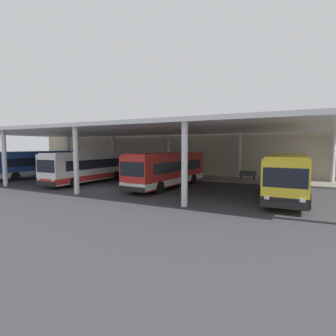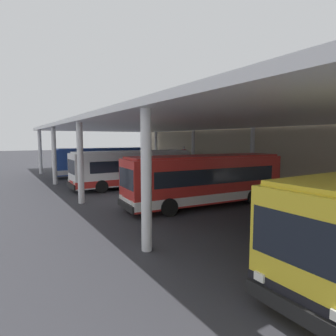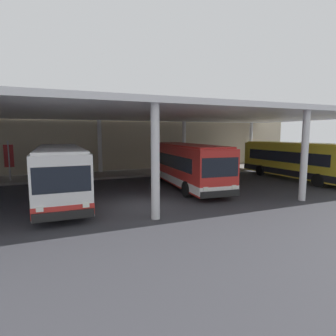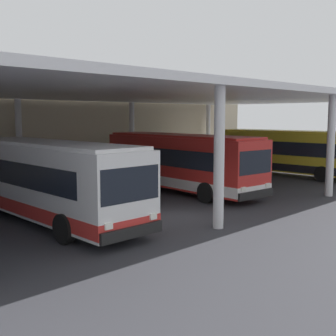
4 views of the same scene
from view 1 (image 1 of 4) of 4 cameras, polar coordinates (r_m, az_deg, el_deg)
ground_plane at (r=23.87m, az=-14.76°, el=-4.52°), size 200.00×200.00×0.00m
platform_kerb at (r=33.44m, az=-1.20°, el=-1.59°), size 42.00×4.50×0.18m
station_building_facade at (r=36.14m, az=1.25°, el=4.29°), size 48.00×1.60×6.99m
canopy_shelter at (r=27.94m, az=-7.37°, el=7.81°), size 40.00×17.00×5.55m
bus_nearest_bay at (r=35.65m, az=-26.83°, el=0.82°), size 2.93×10.60×3.17m
bus_second_bay at (r=28.53m, az=-16.67°, el=0.28°), size 2.78×10.55×3.17m
bus_middle_bay at (r=24.25m, az=-0.07°, el=-0.28°), size 3.29×10.69×3.17m
bus_far_bay at (r=20.88m, az=24.65°, el=-1.52°), size 2.79×10.55×3.17m
bench_waiting at (r=29.95m, az=16.82°, el=-1.43°), size 1.80×0.45×0.92m
trash_bin at (r=29.60m, az=21.40°, el=-1.60°), size 0.52×0.52×0.98m
banner_sign at (r=36.85m, az=-12.23°, el=1.84°), size 0.70×0.12×3.20m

